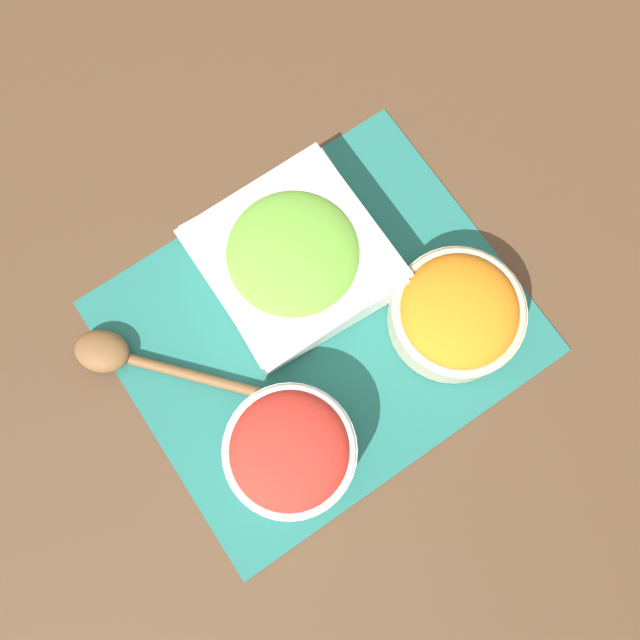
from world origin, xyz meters
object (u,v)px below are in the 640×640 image
lettuce_bowl (294,259)px  tomato_bowl (290,451)px  carrot_bowl (457,313)px  wooden_spoon (123,357)px

lettuce_bowl → tomato_bowl: tomato_bowl is taller
lettuce_bowl → tomato_bowl: (-0.12, -0.17, 0.01)m
lettuce_bowl → carrot_bowl: same height
tomato_bowl → carrot_bowl: bearing=5.0°
lettuce_bowl → carrot_bowl: 0.19m
lettuce_bowl → wooden_spoon: 0.22m
lettuce_bowl → wooden_spoon: lettuce_bowl is taller
wooden_spoon → carrot_bowl: bearing=-27.3°
tomato_bowl → lettuce_bowl: bearing=55.5°
carrot_bowl → wooden_spoon: 0.37m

